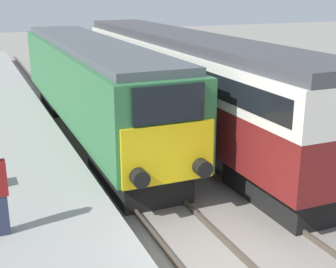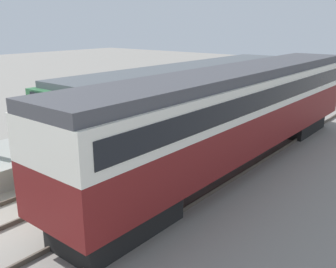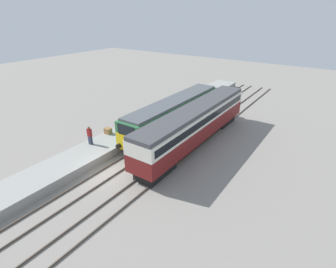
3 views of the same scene
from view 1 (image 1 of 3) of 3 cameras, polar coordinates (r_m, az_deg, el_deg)
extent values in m
cube|color=gray|center=(16.39, -18.24, -2.50)|extent=(3.50, 50.00, 0.82)
cube|color=#4C4238|center=(14.16, -6.42, -6.33)|extent=(0.07, 60.00, 0.14)
cube|color=#4C4238|center=(14.59, -1.00, -5.48)|extent=(0.07, 60.00, 0.14)
cube|color=#4C4238|center=(15.38, 5.82, -4.33)|extent=(0.07, 60.00, 0.14)
cube|color=#4C4238|center=(16.08, 10.32, -3.55)|extent=(0.07, 60.00, 0.14)
cube|color=black|center=(14.34, -3.92, -4.08)|extent=(2.03, 4.00, 1.00)
cube|color=black|center=(24.19, -12.27, 4.48)|extent=(2.03, 4.00, 1.00)
cube|color=#2D6B3D|center=(18.76, -9.42, 6.56)|extent=(2.70, 15.58, 2.58)
cube|color=yellow|center=(11.67, 0.08, -2.47)|extent=(2.48, 0.10, 1.55)
cube|color=black|center=(11.30, 0.08, 3.70)|extent=(1.89, 0.10, 0.93)
cube|color=#4C5156|center=(18.55, -9.64, 10.83)|extent=(2.38, 14.96, 0.24)
cylinder|color=black|center=(11.36, -3.47, -5.38)|extent=(0.44, 0.35, 0.44)
cylinder|color=black|center=(11.98, 4.22, -4.14)|extent=(0.44, 0.35, 0.44)
cube|color=black|center=(13.55, 13.98, -6.03)|extent=(1.89, 3.60, 0.95)
cube|color=black|center=(25.07, -4.63, 5.21)|extent=(1.89, 3.60, 0.95)
cube|color=maroon|center=(18.69, 1.91, 4.95)|extent=(2.70, 17.85, 1.54)
cube|color=silver|center=(18.44, 1.95, 9.12)|extent=(2.71, 17.85, 1.21)
cube|color=black|center=(18.44, 1.95, 9.12)|extent=(2.75, 17.14, 0.66)
cube|color=#424247|center=(18.34, 1.98, 11.54)|extent=(2.48, 17.85, 0.36)
cube|color=#2D334C|center=(10.41, -19.85, -9.23)|extent=(0.36, 0.24, 0.88)
camera|label=2|loc=(15.15, 55.32, 9.99)|focal=40.00mm
camera|label=3|loc=(20.86, 87.68, 20.63)|focal=28.00mm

